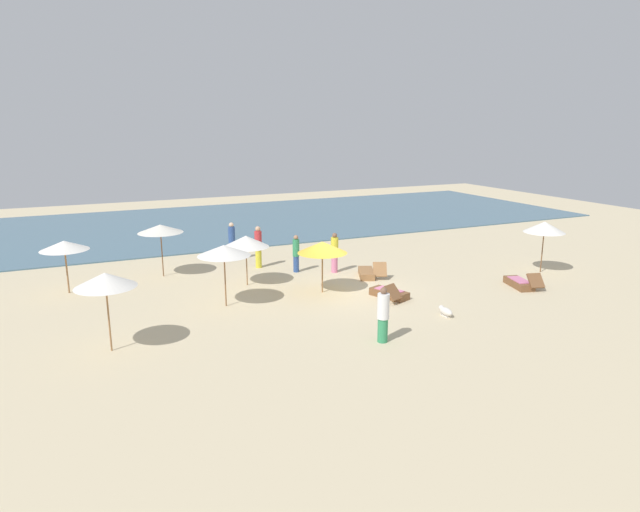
{
  "coord_description": "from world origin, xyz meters",
  "views": [
    {
      "loc": [
        -9.64,
        -18.45,
        6.46
      ],
      "look_at": [
        -0.35,
        1.78,
        1.1
      ],
      "focal_mm": 31.27,
      "sensor_mm": 36.0,
      "label": 1
    }
  ],
  "objects_px": {
    "umbrella_5": "(322,247)",
    "umbrella_3": "(64,246)",
    "umbrella_4": "(246,241)",
    "umbrella_1": "(105,280)",
    "lounger_2": "(368,273)",
    "person_2": "(335,252)",
    "person_3": "(383,315)",
    "person_4": "(258,247)",
    "person_0": "(232,241)",
    "umbrella_2": "(224,250)",
    "person_1": "(296,253)",
    "dog": "(446,311)",
    "lounger_1": "(390,293)",
    "umbrella_6": "(160,229)",
    "lounger_0": "(520,283)",
    "umbrella_0": "(545,227)"
  },
  "relations": [
    {
      "from": "person_4",
      "to": "person_0",
      "type": "bearing_deg",
      "value": 111.22
    },
    {
      "from": "umbrella_1",
      "to": "umbrella_2",
      "type": "distance_m",
      "value": 4.84
    },
    {
      "from": "umbrella_5",
      "to": "umbrella_3",
      "type": "bearing_deg",
      "value": 155.75
    },
    {
      "from": "umbrella_3",
      "to": "person_2",
      "type": "bearing_deg",
      "value": -8.3
    },
    {
      "from": "lounger_0",
      "to": "person_4",
      "type": "distance_m",
      "value": 11.33
    },
    {
      "from": "umbrella_5",
      "to": "lounger_1",
      "type": "distance_m",
      "value": 3.09
    },
    {
      "from": "umbrella_0",
      "to": "umbrella_1",
      "type": "distance_m",
      "value": 18.09
    },
    {
      "from": "person_3",
      "to": "person_4",
      "type": "bearing_deg",
      "value": 93.23
    },
    {
      "from": "umbrella_4",
      "to": "umbrella_6",
      "type": "bearing_deg",
      "value": 135.69
    },
    {
      "from": "umbrella_5",
      "to": "person_0",
      "type": "bearing_deg",
      "value": 105.01
    },
    {
      "from": "umbrella_6",
      "to": "lounger_1",
      "type": "height_order",
      "value": "umbrella_6"
    },
    {
      "from": "person_4",
      "to": "dog",
      "type": "height_order",
      "value": "person_4"
    },
    {
      "from": "lounger_0",
      "to": "umbrella_4",
      "type": "bearing_deg",
      "value": 153.72
    },
    {
      "from": "lounger_1",
      "to": "lounger_2",
      "type": "xyz_separation_m",
      "value": [
        0.7,
        2.92,
        -0.0
      ]
    },
    {
      "from": "person_0",
      "to": "person_2",
      "type": "distance_m",
      "value": 5.32
    },
    {
      "from": "umbrella_5",
      "to": "dog",
      "type": "bearing_deg",
      "value": -57.61
    },
    {
      "from": "person_2",
      "to": "person_4",
      "type": "distance_m",
      "value": 3.54
    },
    {
      "from": "umbrella_2",
      "to": "umbrella_4",
      "type": "height_order",
      "value": "umbrella_2"
    },
    {
      "from": "person_1",
      "to": "lounger_1",
      "type": "bearing_deg",
      "value": -70.2
    },
    {
      "from": "umbrella_5",
      "to": "lounger_0",
      "type": "relative_size",
      "value": 1.13
    },
    {
      "from": "umbrella_4",
      "to": "umbrella_1",
      "type": "bearing_deg",
      "value": -139.47
    },
    {
      "from": "umbrella_4",
      "to": "lounger_1",
      "type": "relative_size",
      "value": 1.14
    },
    {
      "from": "lounger_0",
      "to": "person_2",
      "type": "relative_size",
      "value": 1.01
    },
    {
      "from": "person_1",
      "to": "umbrella_6",
      "type": "bearing_deg",
      "value": 162.4
    },
    {
      "from": "umbrella_0",
      "to": "umbrella_4",
      "type": "xyz_separation_m",
      "value": [
        -12.43,
        3.45,
        -0.2
      ]
    },
    {
      "from": "umbrella_1",
      "to": "umbrella_2",
      "type": "bearing_deg",
      "value": 31.92
    },
    {
      "from": "lounger_1",
      "to": "umbrella_2",
      "type": "bearing_deg",
      "value": 164.38
    },
    {
      "from": "umbrella_1",
      "to": "umbrella_3",
      "type": "bearing_deg",
      "value": 98.65
    },
    {
      "from": "umbrella_4",
      "to": "umbrella_6",
      "type": "height_order",
      "value": "umbrella_6"
    },
    {
      "from": "umbrella_4",
      "to": "lounger_0",
      "type": "xyz_separation_m",
      "value": [
        9.89,
        -4.88,
        -1.65
      ]
    },
    {
      "from": "lounger_2",
      "to": "person_3",
      "type": "relative_size",
      "value": 1.02
    },
    {
      "from": "umbrella_5",
      "to": "person_4",
      "type": "relative_size",
      "value": 1.06
    },
    {
      "from": "umbrella_1",
      "to": "umbrella_2",
      "type": "relative_size",
      "value": 1.04
    },
    {
      "from": "person_3",
      "to": "umbrella_3",
      "type": "bearing_deg",
      "value": 132.26
    },
    {
      "from": "umbrella_1",
      "to": "lounger_2",
      "type": "relative_size",
      "value": 1.34
    },
    {
      "from": "umbrella_4",
      "to": "umbrella_6",
      "type": "relative_size",
      "value": 0.91
    },
    {
      "from": "lounger_0",
      "to": "person_2",
      "type": "height_order",
      "value": "person_2"
    },
    {
      "from": "umbrella_5",
      "to": "lounger_2",
      "type": "relative_size",
      "value": 1.16
    },
    {
      "from": "umbrella_5",
      "to": "lounger_0",
      "type": "distance_m",
      "value": 8.16
    },
    {
      "from": "umbrella_4",
      "to": "lounger_0",
      "type": "relative_size",
      "value": 1.14
    },
    {
      "from": "lounger_1",
      "to": "person_0",
      "type": "bearing_deg",
      "value": 114.61
    },
    {
      "from": "umbrella_3",
      "to": "lounger_2",
      "type": "xyz_separation_m",
      "value": [
        11.69,
        -2.83,
        -1.71
      ]
    },
    {
      "from": "umbrella_3",
      "to": "lounger_0",
      "type": "distance_m",
      "value": 17.91
    },
    {
      "from": "umbrella_6",
      "to": "person_3",
      "type": "distance_m",
      "value": 11.42
    },
    {
      "from": "umbrella_5",
      "to": "person_3",
      "type": "height_order",
      "value": "umbrella_5"
    },
    {
      "from": "lounger_2",
      "to": "person_1",
      "type": "height_order",
      "value": "person_1"
    },
    {
      "from": "umbrella_4",
      "to": "dog",
      "type": "height_order",
      "value": "umbrella_4"
    },
    {
      "from": "lounger_1",
      "to": "lounger_0",
      "type": "bearing_deg",
      "value": -10.38
    },
    {
      "from": "umbrella_4",
      "to": "lounger_1",
      "type": "height_order",
      "value": "umbrella_4"
    },
    {
      "from": "umbrella_1",
      "to": "person_0",
      "type": "distance_m",
      "value": 11.1
    }
  ]
}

